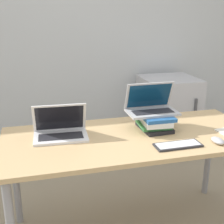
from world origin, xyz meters
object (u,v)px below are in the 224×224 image
wireless_keyboard (178,145)px  mini_fridge (168,114)px  laptop_on_books (151,107)px  laptop_left (60,130)px  book_stack (155,121)px  mouse (218,141)px

wireless_keyboard → mini_fridge: (0.63, 1.51, -0.35)m
laptop_on_books → mini_fridge: (0.68, 1.16, -0.50)m
laptop_left → laptop_on_books: 0.66m
laptop_on_books → mini_fridge: size_ratio=0.41×
book_stack → mouse: (0.30, -0.33, -0.04)m
laptop_left → book_stack: size_ratio=1.26×
laptop_left → book_stack: 0.66m
laptop_left → wireless_keyboard: bearing=-25.9°
mouse → book_stack: bearing=132.0°
book_stack → laptop_on_books: bearing=105.9°
wireless_keyboard → mini_fridge: size_ratio=0.35×
book_stack → mini_fridge: 1.43m
mini_fridge → book_stack: bearing=-118.9°
laptop_on_books → mini_fridge: laptop_on_books is taller
laptop_left → mouse: bearing=-20.5°
book_stack → mini_fridge: (0.66, 1.20, -0.40)m
laptop_left → mini_fridge: laptop_left is taller
laptop_left → mini_fridge: size_ratio=0.42×
mouse → mini_fridge: bearing=76.6°
laptop_left → laptop_on_books: (0.65, 0.02, 0.11)m
laptop_left → laptop_on_books: bearing=1.4°
wireless_keyboard → mouse: (0.26, -0.02, 0.01)m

